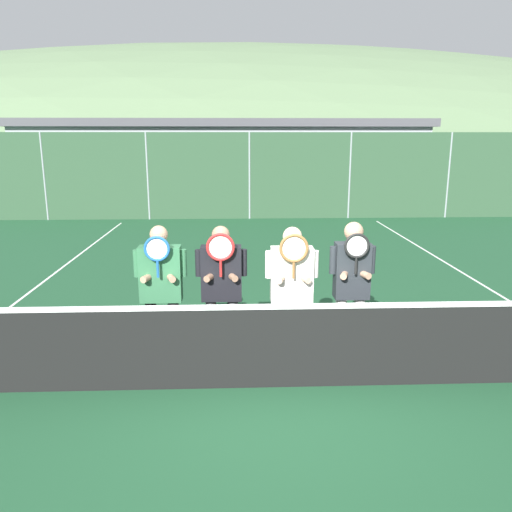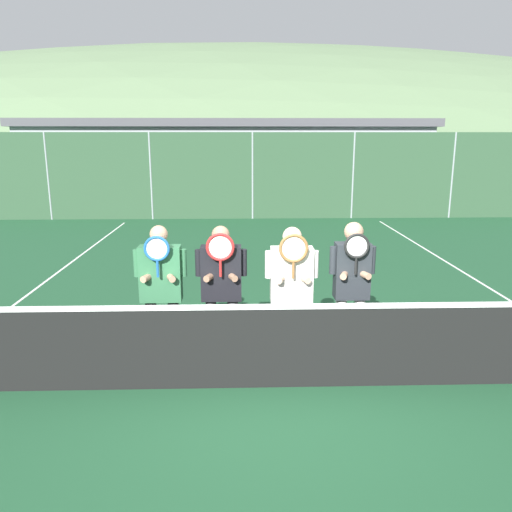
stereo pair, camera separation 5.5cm
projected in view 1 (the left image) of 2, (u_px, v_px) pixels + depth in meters
name	position (u px, v px, depth m)	size (l,w,h in m)	color
ground_plane	(279.00, 387.00, 5.57)	(120.00, 120.00, 0.00)	#1E4C2D
hill_distant	(239.00, 158.00, 64.63)	(129.77, 72.10, 25.23)	#5B7551
clubhouse_building	(224.00, 156.00, 24.96)	(19.57, 5.50, 3.51)	#9EA3A8
fence_back	(250.00, 176.00, 16.65)	(20.35, 0.06, 2.86)	gray
tennis_net	(279.00, 345.00, 5.45)	(11.22, 0.09, 1.07)	gray
court_line_left_sideline	(14.00, 304.00, 8.32)	(0.05, 16.00, 0.01)	white
court_line_right_sideline	(504.00, 297.00, 8.64)	(0.05, 16.00, 0.01)	white
player_leftmost	(161.00, 284.00, 5.85)	(0.62, 0.34, 1.73)	black
player_center_left	(221.00, 283.00, 5.92)	(0.61, 0.34, 1.72)	#56565B
player_center_right	(292.00, 284.00, 5.84)	(0.62, 0.34, 1.72)	#56565B
player_rightmost	(352.00, 282.00, 5.91)	(0.54, 0.34, 1.76)	white
car_far_left	(72.00, 186.00, 19.08)	(4.68, 1.91, 1.71)	#285638
car_left_of_center	(208.00, 184.00, 18.91)	(4.43, 1.93, 1.89)	#285638
car_center	(342.00, 184.00, 19.42)	(4.74, 2.02, 1.81)	silver
car_right_of_center	(476.00, 183.00, 19.85)	(4.80, 1.92, 1.85)	silver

